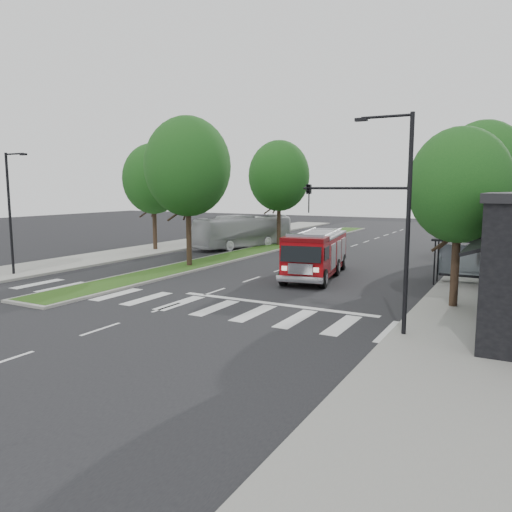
{
  "coord_description": "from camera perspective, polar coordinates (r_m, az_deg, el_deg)",
  "views": [
    {
      "loc": [
        14.18,
        -21.52,
        5.41
      ],
      "look_at": [
        1.58,
        1.65,
        1.8
      ],
      "focal_mm": 35.0,
      "sensor_mm": 36.0,
      "label": 1
    }
  ],
  "objects": [
    {
      "name": "tree_median_far",
      "position": [
        46.17,
        2.65,
        9.13
      ],
      "size": [
        5.6,
        5.6,
        9.72
      ],
      "color": "black",
      "rests_on": "ground"
    },
    {
      "name": "bus_shelter",
      "position": [
        30.0,
        22.65,
        0.74
      ],
      "size": [
        3.2,
        1.6,
        2.61
      ],
      "color": "black",
      "rests_on": "ground"
    },
    {
      "name": "tree_median_near",
      "position": [
        34.15,
        -7.83,
        10.08
      ],
      "size": [
        5.8,
        5.8,
        10.16
      ],
      "color": "black",
      "rests_on": "ground"
    },
    {
      "name": "tree_right_near",
      "position": [
        23.67,
        22.24,
        7.45
      ],
      "size": [
        4.4,
        4.4,
        8.05
      ],
      "color": "black",
      "rests_on": "ground"
    },
    {
      "name": "fire_engine",
      "position": [
        30.52,
        6.87,
        0.16
      ],
      "size": [
        3.83,
        8.64,
        2.89
      ],
      "rotation": [
        0.0,
        0.0,
        0.17
      ],
      "color": "#590407",
      "rests_on": "ground"
    },
    {
      "name": "ground",
      "position": [
        26.33,
        -4.75,
        -4.09
      ],
      "size": [
        140.0,
        140.0,
        0.0
      ],
      "primitive_type": "plane",
      "color": "black",
      "rests_on": "ground"
    },
    {
      "name": "streetlight_right_near",
      "position": [
        18.6,
        14.36,
        5.26
      ],
      "size": [
        4.08,
        0.22,
        8.0
      ],
      "color": "black",
      "rests_on": "ground"
    },
    {
      "name": "tree_left_mid",
      "position": [
        43.8,
        -11.64,
        8.62
      ],
      "size": [
        5.2,
        5.2,
        9.16
      ],
      "color": "black",
      "rests_on": "ground"
    },
    {
      "name": "tree_right_mid",
      "position": [
        35.63,
        24.53,
        8.84
      ],
      "size": [
        5.6,
        5.6,
        9.72
      ],
      "color": "black",
      "rests_on": "ground"
    },
    {
      "name": "median",
      "position": [
        44.69,
        1.48,
        0.94
      ],
      "size": [
        3.0,
        50.0,
        0.15
      ],
      "color": "gray",
      "rests_on": "ground"
    },
    {
      "name": "city_bus",
      "position": [
        45.56,
        -1.43,
        2.83
      ],
      "size": [
        5.25,
        10.81,
        2.94
      ],
      "primitive_type": "imported",
      "rotation": [
        0.0,
        0.0,
        -0.28
      ],
      "color": "silver",
      "rests_on": "ground"
    },
    {
      "name": "streetlight_left_near",
      "position": [
        33.78,
        -26.22,
        4.94
      ],
      "size": [
        1.9,
        0.2,
        7.5
      ],
      "color": "black",
      "rests_on": "ground"
    },
    {
      "name": "sidewalk_right",
      "position": [
        32.01,
        25.14,
        -2.55
      ],
      "size": [
        5.0,
        80.0,
        0.15
      ],
      "primitive_type": "cube",
      "color": "gray",
      "rests_on": "ground"
    },
    {
      "name": "streetlight_right_far",
      "position": [
        41.7,
        23.39,
        5.88
      ],
      "size": [
        2.11,
        0.2,
        8.0
      ],
      "color": "black",
      "rests_on": "ground"
    },
    {
      "name": "tree_right_far",
      "position": [
        45.6,
        25.41,
        7.59
      ],
      "size": [
        5.0,
        5.0,
        8.73
      ],
      "color": "black",
      "rests_on": "ground"
    },
    {
      "name": "sidewalk_left",
      "position": [
        42.95,
        -13.65,
        0.44
      ],
      "size": [
        5.0,
        80.0,
        0.15
      ],
      "primitive_type": "cube",
      "color": "gray",
      "rests_on": "ground"
    }
  ]
}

